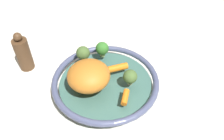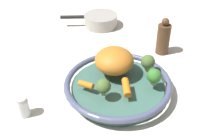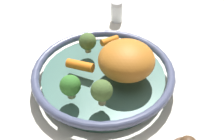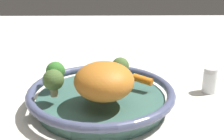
{
  "view_description": "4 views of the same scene",
  "coord_description": "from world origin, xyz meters",
  "px_view_note": "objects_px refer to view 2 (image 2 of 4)",
  "views": [
    {
      "loc": [
        -0.16,
        -0.49,
        0.59
      ],
      "look_at": [
        0.02,
        -0.01,
        0.09
      ],
      "focal_mm": 37.93,
      "sensor_mm": 36.0,
      "label": 1
    },
    {
      "loc": [
        0.63,
        -0.06,
        0.55
      ],
      "look_at": [
        -0.01,
        -0.02,
        0.08
      ],
      "focal_mm": 41.24,
      "sensor_mm": 36.0,
      "label": 2
    },
    {
      "loc": [
        -0.23,
        0.49,
        0.52
      ],
      "look_at": [
        -0.03,
        0.02,
        0.07
      ],
      "focal_mm": 48.85,
      "sensor_mm": 36.0,
      "label": 3
    },
    {
      "loc": [
        -0.62,
        -0.01,
        0.32
      ],
      "look_at": [
        0.02,
        -0.03,
        0.09
      ],
      "focal_mm": 46.98,
      "sensor_mm": 36.0,
      "label": 4
    }
  ],
  "objects_px": {
    "serving_bowl": "(118,86)",
    "roast_chicken_piece": "(114,60)",
    "baby_carrot_right": "(86,85)",
    "broccoli_floret_small": "(148,62)",
    "pepper_mill": "(163,38)",
    "baby_carrot_center": "(126,87)",
    "salt_shaker": "(23,106)",
    "broccoli_floret_mid": "(104,86)",
    "saucepan": "(100,20)",
    "broccoli_floret_edge": "(154,76)"
  },
  "relations": [
    {
      "from": "broccoli_floret_edge",
      "to": "pepper_mill",
      "type": "bearing_deg",
      "value": 160.83
    },
    {
      "from": "baby_carrot_center",
      "to": "pepper_mill",
      "type": "relative_size",
      "value": 0.45
    },
    {
      "from": "broccoli_floret_mid",
      "to": "saucepan",
      "type": "bearing_deg",
      "value": 179.39
    },
    {
      "from": "saucepan",
      "to": "broccoli_floret_small",
      "type": "bearing_deg",
      "value": 17.87
    },
    {
      "from": "serving_bowl",
      "to": "pepper_mill",
      "type": "relative_size",
      "value": 2.3
    },
    {
      "from": "roast_chicken_piece",
      "to": "saucepan",
      "type": "relative_size",
      "value": 0.49
    },
    {
      "from": "pepper_mill",
      "to": "saucepan",
      "type": "distance_m",
      "value": 0.35
    },
    {
      "from": "serving_bowl",
      "to": "broccoli_floret_small",
      "type": "height_order",
      "value": "broccoli_floret_small"
    },
    {
      "from": "serving_bowl",
      "to": "pepper_mill",
      "type": "height_order",
      "value": "pepper_mill"
    },
    {
      "from": "baby_carrot_center",
      "to": "broccoli_floret_mid",
      "type": "height_order",
      "value": "broccoli_floret_mid"
    },
    {
      "from": "broccoli_floret_mid",
      "to": "broccoli_floret_small",
      "type": "bearing_deg",
      "value": 125.5
    },
    {
      "from": "broccoli_floret_small",
      "to": "broccoli_floret_edge",
      "type": "bearing_deg",
      "value": 5.77
    },
    {
      "from": "broccoli_floret_edge",
      "to": "broccoli_floret_small",
      "type": "relative_size",
      "value": 0.91
    },
    {
      "from": "roast_chicken_piece",
      "to": "broccoli_floret_mid",
      "type": "distance_m",
      "value": 0.12
    },
    {
      "from": "broccoli_floret_edge",
      "to": "saucepan",
      "type": "xyz_separation_m",
      "value": [
        -0.5,
        -0.15,
        -0.05
      ]
    },
    {
      "from": "roast_chicken_piece",
      "to": "broccoli_floret_mid",
      "type": "relative_size",
      "value": 2.46
    },
    {
      "from": "baby_carrot_right",
      "to": "broccoli_floret_edge",
      "type": "bearing_deg",
      "value": 89.92
    },
    {
      "from": "baby_carrot_center",
      "to": "saucepan",
      "type": "relative_size",
      "value": 0.25
    },
    {
      "from": "broccoli_floret_small",
      "to": "pepper_mill",
      "type": "relative_size",
      "value": 0.4
    },
    {
      "from": "baby_carrot_right",
      "to": "broccoli_floret_mid",
      "type": "height_order",
      "value": "broccoli_floret_mid"
    },
    {
      "from": "baby_carrot_right",
      "to": "salt_shaker",
      "type": "distance_m",
      "value": 0.19
    },
    {
      "from": "baby_carrot_right",
      "to": "roast_chicken_piece",
      "type": "bearing_deg",
      "value": 131.52
    },
    {
      "from": "baby_carrot_right",
      "to": "pepper_mill",
      "type": "distance_m",
      "value": 0.39
    },
    {
      "from": "pepper_mill",
      "to": "baby_carrot_center",
      "type": "bearing_deg",
      "value": -32.07
    },
    {
      "from": "salt_shaker",
      "to": "pepper_mill",
      "type": "bearing_deg",
      "value": 123.04
    },
    {
      "from": "broccoli_floret_mid",
      "to": "baby_carrot_center",
      "type": "bearing_deg",
      "value": 100.96
    },
    {
      "from": "roast_chicken_piece",
      "to": "baby_carrot_right",
      "type": "bearing_deg",
      "value": -48.48
    },
    {
      "from": "roast_chicken_piece",
      "to": "baby_carrot_right",
      "type": "distance_m",
      "value": 0.12
    },
    {
      "from": "broccoli_floret_edge",
      "to": "broccoli_floret_mid",
      "type": "bearing_deg",
      "value": -76.68
    },
    {
      "from": "broccoli_floret_mid",
      "to": "pepper_mill",
      "type": "relative_size",
      "value": 0.35
    },
    {
      "from": "serving_bowl",
      "to": "pepper_mill",
      "type": "distance_m",
      "value": 0.3
    },
    {
      "from": "serving_bowl",
      "to": "baby_carrot_right",
      "type": "distance_m",
      "value": 0.11
    },
    {
      "from": "broccoli_floret_small",
      "to": "broccoli_floret_mid",
      "type": "relative_size",
      "value": 1.15
    },
    {
      "from": "broccoli_floret_small",
      "to": "pepper_mill",
      "type": "distance_m",
      "value": 0.21
    },
    {
      "from": "broccoli_floret_small",
      "to": "salt_shaker",
      "type": "xyz_separation_m",
      "value": [
        0.12,
        -0.38,
        -0.05
      ]
    },
    {
      "from": "salt_shaker",
      "to": "broccoli_floret_small",
      "type": "bearing_deg",
      "value": 107.86
    },
    {
      "from": "broccoli_floret_small",
      "to": "broccoli_floret_mid",
      "type": "distance_m",
      "value": 0.18
    },
    {
      "from": "roast_chicken_piece",
      "to": "salt_shaker",
      "type": "bearing_deg",
      "value": -63.71
    },
    {
      "from": "roast_chicken_piece",
      "to": "pepper_mill",
      "type": "bearing_deg",
      "value": 130.7
    },
    {
      "from": "broccoli_floret_small",
      "to": "saucepan",
      "type": "xyz_separation_m",
      "value": [
        -0.44,
        -0.14,
        -0.06
      ]
    },
    {
      "from": "broccoli_floret_small",
      "to": "salt_shaker",
      "type": "bearing_deg",
      "value": -72.14
    },
    {
      "from": "pepper_mill",
      "to": "saucepan",
      "type": "bearing_deg",
      "value": -136.6
    },
    {
      "from": "baby_carrot_right",
      "to": "broccoli_floret_small",
      "type": "distance_m",
      "value": 0.21
    },
    {
      "from": "salt_shaker",
      "to": "baby_carrot_center",
      "type": "bearing_deg",
      "value": 95.88
    },
    {
      "from": "broccoli_floret_small",
      "to": "broccoli_floret_mid",
      "type": "bearing_deg",
      "value": -54.5
    },
    {
      "from": "roast_chicken_piece",
      "to": "broccoli_floret_small",
      "type": "distance_m",
      "value": 0.11
    },
    {
      "from": "saucepan",
      "to": "pepper_mill",
      "type": "bearing_deg",
      "value": 43.4
    },
    {
      "from": "baby_carrot_center",
      "to": "broccoli_floret_edge",
      "type": "relative_size",
      "value": 1.21
    },
    {
      "from": "roast_chicken_piece",
      "to": "pepper_mill",
      "type": "xyz_separation_m",
      "value": [
        -0.17,
        0.2,
        -0.02
      ]
    },
    {
      "from": "serving_bowl",
      "to": "roast_chicken_piece",
      "type": "xyz_separation_m",
      "value": [
        -0.05,
        -0.01,
        0.06
      ]
    }
  ]
}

